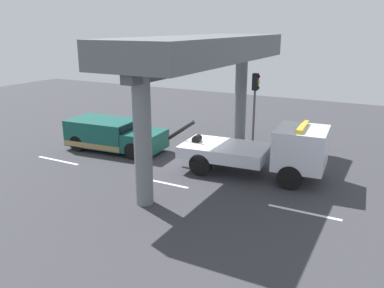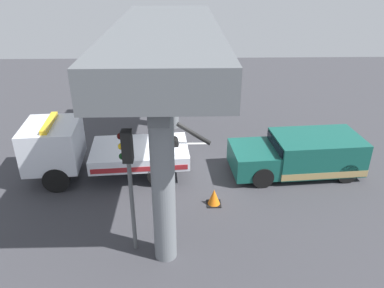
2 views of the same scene
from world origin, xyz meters
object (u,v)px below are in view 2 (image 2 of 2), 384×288
traffic_light_near (128,166)px  tow_truck_white (90,149)px  traffic_cone_orange (214,197)px  towed_van_green (301,155)px

traffic_light_near → tow_truck_white: bearing=-63.5°
tow_truck_white → traffic_cone_orange: tow_truck_white is taller
traffic_cone_orange → tow_truck_white: bearing=-24.3°
tow_truck_white → towed_van_green: tow_truck_white is taller
traffic_light_near → traffic_cone_orange: (-2.59, -2.21, -2.59)m
tow_truck_white → towed_van_green: size_ratio=1.37×
tow_truck_white → traffic_light_near: traffic_light_near is taller
towed_van_green → traffic_cone_orange: bearing=30.7°
towed_van_green → traffic_light_near: 8.00m
towed_van_green → traffic_light_near: traffic_light_near is taller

